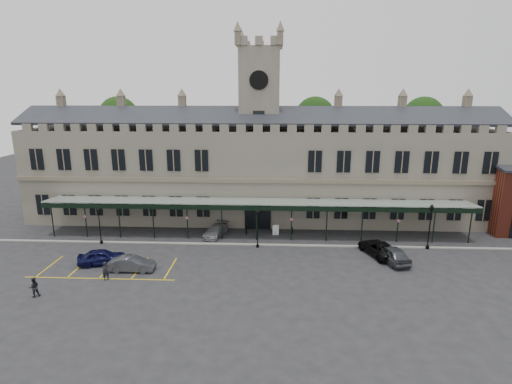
{
  "coord_description": "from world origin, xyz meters",
  "views": [
    {
      "loc": [
        1.93,
        -36.24,
        16.62
      ],
      "look_at": [
        0.0,
        6.0,
        6.0
      ],
      "focal_mm": 28.0,
      "sensor_mm": 36.0,
      "label": 1
    }
  ],
  "objects_px": {
    "lamp_post_mid": "(258,225)",
    "traffic_cone": "(400,264)",
    "car_left_b": "(132,264)",
    "car_left_a": "(102,257)",
    "sign_board": "(276,230)",
    "car_taxi": "(216,231)",
    "person_a": "(106,271)",
    "lamp_post_right": "(430,222)",
    "lamp_post_left": "(99,222)",
    "clock_tower": "(260,120)",
    "station_building": "(259,171)",
    "car_right_a": "(392,254)",
    "car_van": "(379,248)",
    "person_b": "(34,287)"
  },
  "relations": [
    {
      "from": "car_left_b",
      "to": "person_a",
      "type": "relative_size",
      "value": 2.5
    },
    {
      "from": "sign_board",
      "to": "car_left_b",
      "type": "distance_m",
      "value": 17.27
    },
    {
      "from": "sign_board",
      "to": "car_left_a",
      "type": "xyz_separation_m",
      "value": [
        -17.22,
        -9.12,
        0.16
      ]
    },
    {
      "from": "traffic_cone",
      "to": "sign_board",
      "type": "bearing_deg",
      "value": 144.33
    },
    {
      "from": "car_left_b",
      "to": "person_a",
      "type": "xyz_separation_m",
      "value": [
        -1.7,
        -1.98,
        0.15
      ]
    },
    {
      "from": "car_van",
      "to": "person_a",
      "type": "relative_size",
      "value": 3.1
    },
    {
      "from": "clock_tower",
      "to": "car_left_b",
      "type": "height_order",
      "value": "clock_tower"
    },
    {
      "from": "lamp_post_left",
      "to": "car_left_b",
      "type": "height_order",
      "value": "lamp_post_left"
    },
    {
      "from": "lamp_post_left",
      "to": "car_left_b",
      "type": "relative_size",
      "value": 0.98
    },
    {
      "from": "clock_tower",
      "to": "sign_board",
      "type": "height_order",
      "value": "clock_tower"
    },
    {
      "from": "lamp_post_right",
      "to": "car_right_a",
      "type": "height_order",
      "value": "lamp_post_right"
    },
    {
      "from": "car_right_a",
      "to": "car_left_b",
      "type": "bearing_deg",
      "value": -6.55
    },
    {
      "from": "traffic_cone",
      "to": "lamp_post_left",
      "type": "bearing_deg",
      "value": 171.05
    },
    {
      "from": "lamp_post_left",
      "to": "traffic_cone",
      "type": "height_order",
      "value": "lamp_post_left"
    },
    {
      "from": "car_left_a",
      "to": "car_left_b",
      "type": "distance_m",
      "value": 3.76
    },
    {
      "from": "sign_board",
      "to": "car_taxi",
      "type": "height_order",
      "value": "car_taxi"
    },
    {
      "from": "lamp_post_left",
      "to": "car_van",
      "type": "xyz_separation_m",
      "value": [
        30.46,
        -1.82,
        -1.78
      ]
    },
    {
      "from": "car_taxi",
      "to": "car_right_a",
      "type": "distance_m",
      "value": 19.88
    },
    {
      "from": "lamp_post_left",
      "to": "car_right_a",
      "type": "relative_size",
      "value": 0.88
    },
    {
      "from": "car_left_b",
      "to": "person_a",
      "type": "distance_m",
      "value": 2.61
    },
    {
      "from": "traffic_cone",
      "to": "car_right_a",
      "type": "height_order",
      "value": "car_right_a"
    },
    {
      "from": "person_a",
      "to": "person_b",
      "type": "relative_size",
      "value": 1.02
    },
    {
      "from": "lamp_post_mid",
      "to": "traffic_cone",
      "type": "xyz_separation_m",
      "value": [
        14.08,
        -4.69,
        -2.23
      ]
    },
    {
      "from": "traffic_cone",
      "to": "lamp_post_right",
      "type": "bearing_deg",
      "value": 48.81
    },
    {
      "from": "lamp_post_left",
      "to": "car_left_b",
      "type": "distance_m",
      "value": 9.23
    },
    {
      "from": "lamp_post_mid",
      "to": "car_right_a",
      "type": "bearing_deg",
      "value": -13.1
    },
    {
      "from": "sign_board",
      "to": "person_a",
      "type": "bearing_deg",
      "value": -150.68
    },
    {
      "from": "lamp_post_mid",
      "to": "car_right_a",
      "type": "xyz_separation_m",
      "value": [
        13.67,
        -3.18,
        -1.78
      ]
    },
    {
      "from": "lamp_post_right",
      "to": "traffic_cone",
      "type": "height_order",
      "value": "lamp_post_right"
    },
    {
      "from": "station_building",
      "to": "car_taxi",
      "type": "distance_m",
      "value": 10.8
    },
    {
      "from": "sign_board",
      "to": "car_left_b",
      "type": "relative_size",
      "value": 0.29
    },
    {
      "from": "lamp_post_mid",
      "to": "person_b",
      "type": "height_order",
      "value": "lamp_post_mid"
    },
    {
      "from": "clock_tower",
      "to": "lamp_post_mid",
      "type": "height_order",
      "value": "clock_tower"
    },
    {
      "from": "lamp_post_right",
      "to": "car_left_b",
      "type": "height_order",
      "value": "lamp_post_right"
    },
    {
      "from": "station_building",
      "to": "lamp_post_right",
      "type": "height_order",
      "value": "station_building"
    },
    {
      "from": "lamp_post_mid",
      "to": "lamp_post_right",
      "type": "bearing_deg",
      "value": 1.27
    },
    {
      "from": "traffic_cone",
      "to": "car_right_a",
      "type": "distance_m",
      "value": 1.63
    },
    {
      "from": "car_left_b",
      "to": "car_left_a",
      "type": "bearing_deg",
      "value": 68.29
    },
    {
      "from": "station_building",
      "to": "car_left_a",
      "type": "distance_m",
      "value": 22.78
    },
    {
      "from": "car_van",
      "to": "clock_tower",
      "type": "bearing_deg",
      "value": -63.91
    },
    {
      "from": "lamp_post_left",
      "to": "car_left_a",
      "type": "bearing_deg",
      "value": -65.69
    },
    {
      "from": "station_building",
      "to": "car_left_a",
      "type": "xyz_separation_m",
      "value": [
        -15.0,
        -16.16,
        -5.7
      ]
    },
    {
      "from": "car_van",
      "to": "person_a",
      "type": "xyz_separation_m",
      "value": [
        -26.2,
        -6.98,
        0.12
      ]
    },
    {
      "from": "station_building",
      "to": "clock_tower",
      "type": "relative_size",
      "value": 2.42
    },
    {
      "from": "lamp_post_right",
      "to": "sign_board",
      "type": "relative_size",
      "value": 4.07
    },
    {
      "from": "station_building",
      "to": "car_right_a",
      "type": "distance_m",
      "value": 20.66
    },
    {
      "from": "lamp_post_left",
      "to": "person_a",
      "type": "bearing_deg",
      "value": -64.14
    },
    {
      "from": "person_a",
      "to": "traffic_cone",
      "type": "bearing_deg",
      "value": -24.03
    },
    {
      "from": "clock_tower",
      "to": "car_van",
      "type": "xyz_separation_m",
      "value": [
        13.0,
        -12.62,
        -12.37
      ]
    },
    {
      "from": "station_building",
      "to": "lamp_post_left",
      "type": "relative_size",
      "value": 14.1
    }
  ]
}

